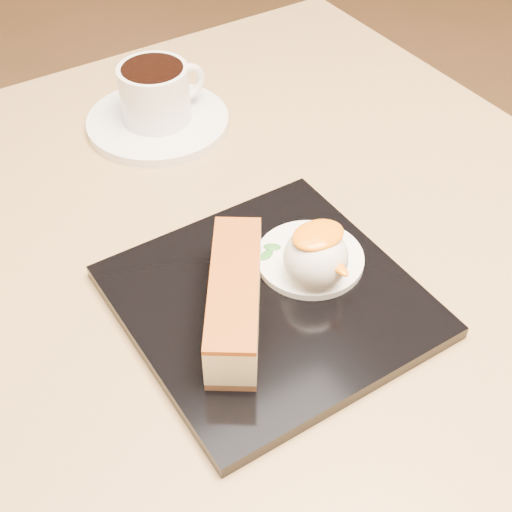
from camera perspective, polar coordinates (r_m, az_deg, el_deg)
table at (r=0.71m, az=-2.85°, el=-11.06°), size 0.80×0.80×0.72m
dessert_plate at (r=0.57m, az=1.08°, el=-3.62°), size 0.22×0.22×0.01m
cheesecake at (r=0.54m, az=-1.72°, el=-3.44°), size 0.11×0.13×0.04m
cream_smear at (r=0.59m, az=4.33°, el=-0.21°), size 0.09×0.09×0.01m
ice_cream_scoop at (r=0.56m, az=4.81°, el=-0.14°), size 0.05×0.05×0.05m
mango_sauce at (r=0.55m, az=4.98°, el=1.68°), size 0.04×0.03×0.01m
mint_sprig at (r=0.59m, az=0.68°, el=0.38°), size 0.03×0.02×0.00m
saucer at (r=0.78m, az=-7.84°, el=10.58°), size 0.15×0.15×0.01m
coffee_cup at (r=0.76m, az=-7.98°, el=12.86°), size 0.10×0.07×0.06m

